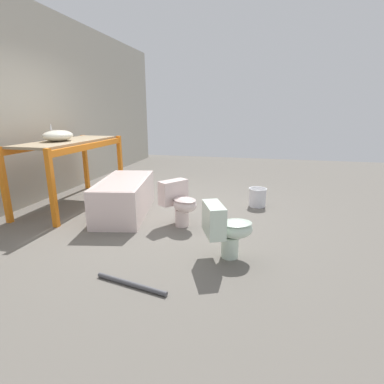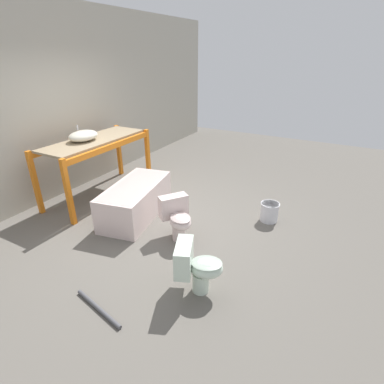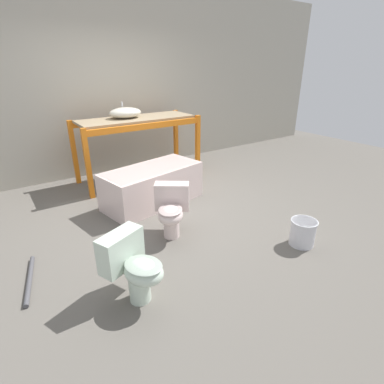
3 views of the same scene
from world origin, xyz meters
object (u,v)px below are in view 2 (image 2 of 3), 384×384
(bathtub_main, at_px, (136,198))
(bucket_white, at_px, (269,212))
(toilet_far, at_px, (177,217))
(toilet_near, at_px, (196,265))
(sink_basin, at_px, (83,136))

(bathtub_main, relative_size, bucket_white, 5.05)
(toilet_far, bearing_deg, toilet_near, -101.91)
(sink_basin, relative_size, toilet_far, 0.87)
(sink_basin, height_order, bathtub_main, sink_basin)
(toilet_far, distance_m, bucket_white, 1.50)
(bathtub_main, bearing_deg, toilet_far, -115.38)
(sink_basin, xyz_separation_m, toilet_near, (-1.17, -2.75, -0.80))
(bathtub_main, distance_m, toilet_far, 0.94)
(toilet_near, relative_size, toilet_far, 0.98)
(sink_basin, bearing_deg, toilet_far, -100.36)
(sink_basin, xyz_separation_m, toilet_far, (-0.37, -2.03, -0.80))
(bathtub_main, distance_m, toilet_near, 1.93)
(toilet_near, height_order, bucket_white, toilet_near)
(bathtub_main, xyz_separation_m, bucket_white, (0.85, -1.92, -0.15))
(sink_basin, height_order, toilet_near, sink_basin)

